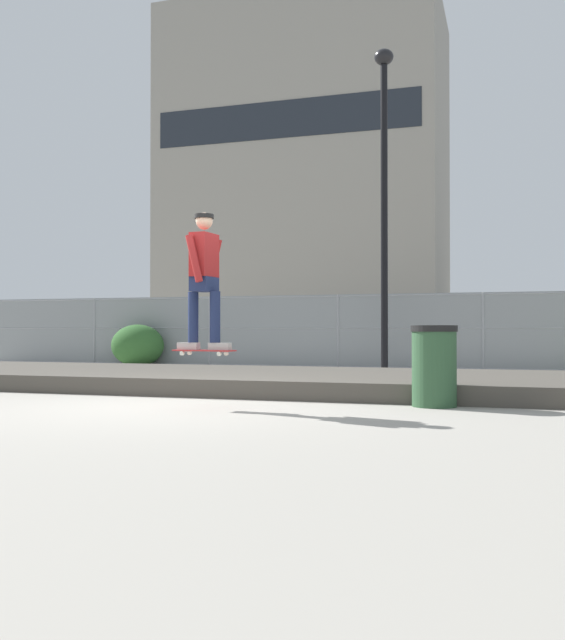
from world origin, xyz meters
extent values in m
plane|color=#9E998E|center=(0.00, 0.00, 0.00)|extent=(120.00, 120.00, 0.00)
cube|color=#4C473F|center=(0.00, 3.07, 0.13)|extent=(15.29, 3.97, 0.27)
cube|color=#B22D2D|center=(0.43, -0.10, 0.72)|extent=(0.82, 0.28, 0.02)
cylinder|color=silver|center=(0.70, -0.04, 0.68)|extent=(0.06, 0.03, 0.05)
cylinder|color=silver|center=(0.68, -0.22, 0.68)|extent=(0.06, 0.03, 0.05)
cylinder|color=silver|center=(0.18, 0.01, 0.68)|extent=(0.06, 0.03, 0.05)
cylinder|color=silver|center=(0.16, -0.17, 0.68)|extent=(0.06, 0.03, 0.05)
cube|color=#99999E|center=(0.69, -0.13, 0.70)|extent=(0.06, 0.14, 0.01)
cube|color=#99999E|center=(0.17, -0.08, 0.70)|extent=(0.06, 0.14, 0.01)
cube|color=#B2ADA8|center=(0.65, -0.12, 0.77)|extent=(0.29, 0.13, 0.09)
cube|color=#B2ADA8|center=(0.21, -0.08, 0.77)|extent=(0.29, 0.13, 0.09)
cylinder|color=#1E284C|center=(0.59, -0.12, 1.13)|extent=(0.13, 0.13, 0.63)
cylinder|color=#1E284C|center=(0.28, -0.09, 1.13)|extent=(0.13, 0.13, 0.63)
cube|color=#1E284C|center=(0.43, -0.10, 1.54)|extent=(0.27, 0.36, 0.18)
cube|color=maroon|center=(0.43, -0.10, 1.90)|extent=(0.26, 0.40, 0.54)
cylinder|color=maroon|center=(0.46, 0.14, 1.84)|extent=(0.24, 0.11, 0.58)
cylinder|color=maroon|center=(0.41, -0.35, 1.84)|extent=(0.24, 0.11, 0.58)
sphere|color=tan|center=(0.43, -0.10, 2.32)|extent=(0.21, 0.21, 0.21)
cylinder|color=black|center=(0.43, -0.10, 2.38)|extent=(0.24, 0.24, 0.05)
cylinder|color=gray|center=(-6.93, 8.99, 0.93)|extent=(0.06, 0.06, 1.85)
cylinder|color=gray|center=(-3.47, 8.99, 0.93)|extent=(0.06, 0.06, 1.85)
cylinder|color=gray|center=(0.00, 8.99, 0.93)|extent=(0.06, 0.06, 1.85)
cylinder|color=gray|center=(3.47, 8.99, 0.93)|extent=(0.06, 0.06, 1.85)
cylinder|color=gray|center=(0.00, 8.99, 1.81)|extent=(20.79, 0.04, 0.04)
cylinder|color=gray|center=(0.00, 8.99, 1.02)|extent=(20.79, 0.04, 0.04)
cylinder|color=gray|center=(0.00, 8.99, 0.06)|extent=(20.79, 0.04, 0.04)
cube|color=gray|center=(0.00, 8.99, 0.93)|extent=(20.79, 0.01, 1.85)
cylinder|color=black|center=(1.33, 7.93, 3.52)|extent=(0.16, 0.16, 7.04)
ellipsoid|color=black|center=(1.33, 7.93, 7.22)|extent=(0.44, 0.44, 0.36)
cube|color=black|center=(-5.40, 12.22, 0.67)|extent=(4.51, 2.08, 0.70)
cube|color=#23282D|center=(-5.60, 12.23, 1.34)|extent=(2.30, 1.74, 0.64)
cylinder|color=black|center=(-3.98, 12.98, 0.32)|extent=(0.65, 0.28, 0.64)
cylinder|color=black|center=(-4.09, 11.27, 0.32)|extent=(0.65, 0.28, 0.64)
cylinder|color=black|center=(-6.70, 13.16, 0.32)|extent=(0.65, 0.28, 0.64)
cylinder|color=black|center=(-6.81, 11.45, 0.32)|extent=(0.65, 0.28, 0.64)
cube|color=#566B4C|center=(1.32, 11.86, 0.67)|extent=(4.48, 2.01, 0.70)
cube|color=#23282D|center=(1.12, 11.85, 1.34)|extent=(2.28, 1.71, 0.64)
cylinder|color=black|center=(2.64, 12.78, 0.32)|extent=(0.65, 0.27, 0.64)
cylinder|color=black|center=(2.73, 11.07, 0.32)|extent=(0.65, 0.27, 0.64)
cylinder|color=black|center=(-0.08, 12.65, 0.32)|extent=(0.65, 0.27, 0.64)
cylinder|color=black|center=(0.00, 10.94, 0.32)|extent=(0.65, 0.27, 0.64)
cube|color=gray|center=(-10.08, 42.27, 12.04)|extent=(19.68, 11.87, 24.07)
cube|color=#1E232B|center=(-10.08, 36.32, 14.93)|extent=(18.11, 0.04, 2.50)
ellipsoid|color=#2D5B28|center=(-5.36, 8.59, 0.56)|extent=(1.44, 1.18, 1.11)
cylinder|color=#2D5133|center=(3.12, 1.00, 0.47)|extent=(0.56, 0.56, 0.95)
cylinder|color=black|center=(3.12, 1.00, 0.99)|extent=(0.59, 0.59, 0.08)
camera|label=1|loc=(4.01, -8.14, 0.98)|focal=39.74mm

